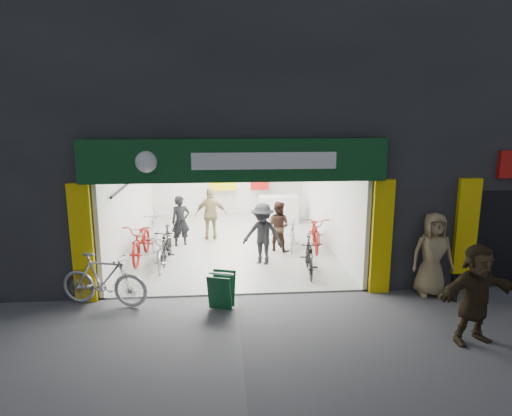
{
  "coord_description": "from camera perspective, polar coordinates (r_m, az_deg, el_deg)",
  "views": [
    {
      "loc": [
        -0.33,
        -9.58,
        4.1
      ],
      "look_at": [
        0.57,
        1.5,
        1.67
      ],
      "focal_mm": 32.0,
      "sensor_mm": 36.0,
      "label": 1
    }
  ],
  "objects": [
    {
      "name": "sandwich_board",
      "position": [
        9.64,
        -4.33,
        -10.15
      ],
      "size": [
        0.62,
        0.63,
        0.77
      ],
      "rotation": [
        0.0,
        0.0,
        -0.3
      ],
      "color": "#104121",
      "rests_on": "ground"
    },
    {
      "name": "bike_right_back",
      "position": [
        13.56,
        4.59,
        -3.28
      ],
      "size": [
        0.74,
        1.6,
        0.92
      ],
      "primitive_type": "imported",
      "rotation": [
        0.0,
        0.0,
        -0.21
      ],
      "color": "silver",
      "rests_on": "ground"
    },
    {
      "name": "customer_d",
      "position": [
        14.43,
        -5.65,
        -0.79
      ],
      "size": [
        1.01,
        0.46,
        1.69
      ],
      "primitive_type": "imported",
      "rotation": [
        0.0,
        0.0,
        3.19
      ],
      "color": "#998659",
      "rests_on": "ground"
    },
    {
      "name": "bike_left_midfront",
      "position": [
        12.64,
        -11.14,
        -4.53
      ],
      "size": [
        0.53,
        1.64,
        0.98
      ],
      "primitive_type": "imported",
      "rotation": [
        0.0,
        0.0,
        -0.04
      ],
      "color": "black",
      "rests_on": "ground"
    },
    {
      "name": "bike_right_front",
      "position": [
        11.56,
        6.67,
        -6.06
      ],
      "size": [
        0.61,
        1.62,
        0.95
      ],
      "primitive_type": "imported",
      "rotation": [
        0.0,
        0.0,
        -0.1
      ],
      "color": "black",
      "rests_on": "ground"
    },
    {
      "name": "bike_left_midback",
      "position": [
        12.97,
        -14.11,
        -4.0
      ],
      "size": [
        0.8,
        2.09,
        1.08
      ],
      "primitive_type": "imported",
      "rotation": [
        0.0,
        0.0,
        -0.04
      ],
      "color": "maroon",
      "rests_on": "ground"
    },
    {
      "name": "pedestrian_near",
      "position": [
        10.86,
        21.2,
        -5.43
      ],
      "size": [
        0.96,
        0.67,
        1.89
      ],
      "primitive_type": "imported",
      "rotation": [
        0.0,
        0.0,
        -0.07
      ],
      "color": "#967F57",
      "rests_on": "ground"
    },
    {
      "name": "pedestrian_far",
      "position": [
        9.04,
        25.78,
        -9.65
      ],
      "size": [
        1.76,
        0.88,
        1.82
      ],
      "primitive_type": "imported",
      "rotation": [
        0.0,
        0.0,
        0.21
      ],
      "color": "#362A18",
      "rests_on": "ground"
    },
    {
      "name": "bike_right_mid",
      "position": [
        13.68,
        7.49,
        -2.97
      ],
      "size": [
        0.96,
        2.05,
        1.04
      ],
      "primitive_type": "imported",
      "rotation": [
        0.0,
        0.0,
        -0.14
      ],
      "color": "maroon",
      "rests_on": "ground"
    },
    {
      "name": "bike_left_back",
      "position": [
        14.03,
        -12.56,
        -2.55
      ],
      "size": [
        0.67,
        1.93,
        1.14
      ],
      "primitive_type": "imported",
      "rotation": [
        0.0,
        0.0,
        0.07
      ],
      "color": "#BAB9BE",
      "rests_on": "ground"
    },
    {
      "name": "bike_left_front",
      "position": [
        12.28,
        -11.52,
        -5.1
      ],
      "size": [
        0.65,
        1.83,
        0.96
      ],
      "primitive_type": "imported",
      "rotation": [
        0.0,
        0.0,
        0.01
      ],
      "color": "#A2A1A6",
      "rests_on": "ground"
    },
    {
      "name": "ground",
      "position": [
        10.43,
        -2.48,
        -10.85
      ],
      "size": [
        60.0,
        60.0,
        0.0
      ],
      "primitive_type": "plane",
      "color": "#56565B",
      "rests_on": "ground"
    },
    {
      "name": "parked_bike",
      "position": [
        10.23,
        -18.49,
        -8.48
      ],
      "size": [
        2.01,
        1.02,
        1.16
      ],
      "primitive_type": "imported",
      "rotation": [
        0.0,
        0.0,
        1.31
      ],
      "color": "#B6B5BA",
      "rests_on": "ground"
    },
    {
      "name": "customer_a",
      "position": [
        13.88,
        -9.4,
        -1.69
      ],
      "size": [
        0.66,
        0.55,
        1.56
      ],
      "primitive_type": "imported",
      "rotation": [
        0.0,
        0.0,
        0.35
      ],
      "color": "black",
      "rests_on": "ground"
    },
    {
      "name": "customer_b",
      "position": [
        13.26,
        2.76,
        -2.34
      ],
      "size": [
        0.91,
        0.84,
        1.5
      ],
      "primitive_type": "imported",
      "rotation": [
        0.0,
        0.0,
        2.65
      ],
      "color": "#362118",
      "rests_on": "ground"
    },
    {
      "name": "customer_c",
      "position": [
        12.08,
        0.82,
        -3.34
      ],
      "size": [
        1.25,
        1.02,
        1.68
      ],
      "primitive_type": "imported",
      "rotation": [
        0.0,
        0.0,
        -0.44
      ],
      "color": "black",
      "rests_on": "ground"
    },
    {
      "name": "building",
      "position": [
        14.62,
        0.25,
        13.16
      ],
      "size": [
        17.0,
        10.27,
        8.0
      ],
      "color": "#232326",
      "rests_on": "ground"
    }
  ]
}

